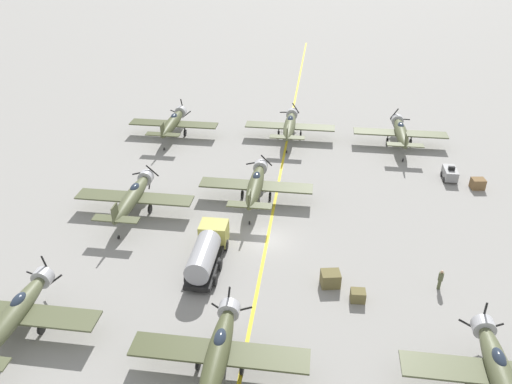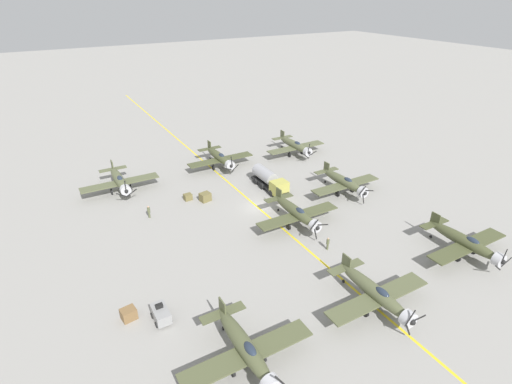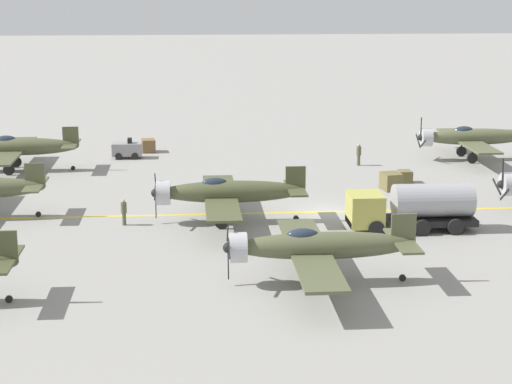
# 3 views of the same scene
# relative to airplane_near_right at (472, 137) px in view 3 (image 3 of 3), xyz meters

# --- Properties ---
(ground_plane) EXTENTS (400.00, 400.00, 0.00)m
(ground_plane) POSITION_rel_airplane_near_right_xyz_m (-16.36, 15.41, -2.01)
(ground_plane) COLOR gray
(taxiway_stripe) EXTENTS (0.30, 160.00, 0.01)m
(taxiway_stripe) POSITION_rel_airplane_near_right_xyz_m (-16.36, 15.41, -2.01)
(taxiway_stripe) COLOR yellow
(taxiway_stripe) RESTS_ON ground
(airplane_near_right) EXTENTS (12.00, 9.98, 3.80)m
(airplane_near_right) POSITION_rel_airplane_near_right_xyz_m (0.00, 0.00, 0.00)
(airplane_near_right) COLOR #565B3C
(airplane_near_right) RESTS_ON ground
(airplane_far_right) EXTENTS (12.00, 9.98, 3.65)m
(airplane_far_right) POSITION_rel_airplane_near_right_xyz_m (-1.60, 38.84, -0.00)
(airplane_far_right) COLOR #4F5435
(airplane_far_right) RESTS_ON ground
(airplane_mid_center) EXTENTS (12.00, 9.98, 3.65)m
(airplane_mid_center) POSITION_rel_airplane_near_right_xyz_m (-18.41, 22.28, 0.00)
(airplane_mid_center) COLOR #4A4F31
(airplane_mid_center) RESTS_ON ground
(airplane_mid_left) EXTENTS (12.00, 9.98, 3.65)m
(airplane_mid_left) POSITION_rel_airplane_near_right_xyz_m (-30.35, 18.16, -0.00)
(airplane_mid_left) COLOR #535839
(airplane_mid_left) RESTS_ON ground
(fuel_tanker) EXTENTS (2.68, 8.00, 2.98)m
(fuel_tanker) POSITION_rel_airplane_near_right_xyz_m (-21.12, 10.81, -0.50)
(fuel_tanker) COLOR black
(fuel_tanker) RESTS_ON ground
(tow_tractor) EXTENTS (1.57, 2.60, 1.79)m
(tow_tractor) POSITION_rel_airplane_near_right_xyz_m (3.08, 30.11, -1.22)
(tow_tractor) COLOR gray
(tow_tractor) RESTS_ON ground
(ground_crew_walking) EXTENTS (0.37, 0.37, 1.71)m
(ground_crew_walking) POSITION_rel_airplane_near_right_xyz_m (-18.53, 28.86, -1.08)
(ground_crew_walking) COLOR #515638
(ground_crew_walking) RESTS_ON ground
(ground_crew_inspecting) EXTENTS (0.41, 0.41, 1.86)m
(ground_crew_inspecting) POSITION_rel_airplane_near_right_xyz_m (-1.58, 10.27, -1.00)
(ground_crew_inspecting) COLOR #515638
(ground_crew_inspecting) RESTS_ON ground
(supply_crate_by_tanker) EXTENTS (1.21, 1.03, 0.97)m
(supply_crate_by_tanker) POSITION_rel_airplane_near_right_xyz_m (-8.26, 7.95, -1.53)
(supply_crate_by_tanker) COLOR brown
(supply_crate_by_tanker) RESTS_ON ground
(supply_crate_mid_lane) EXTENTS (1.56, 1.36, 1.17)m
(supply_crate_mid_lane) POSITION_rel_airplane_near_right_xyz_m (5.77, 28.36, -1.42)
(supply_crate_mid_lane) COLOR brown
(supply_crate_mid_lane) RESTS_ON ground
(supply_crate_outboard) EXTENTS (1.76, 1.56, 1.29)m
(supply_crate_outboard) POSITION_rel_airplane_near_right_xyz_m (-10.45, 9.55, -1.37)
(supply_crate_outboard) COLOR brown
(supply_crate_outboard) RESTS_ON ground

